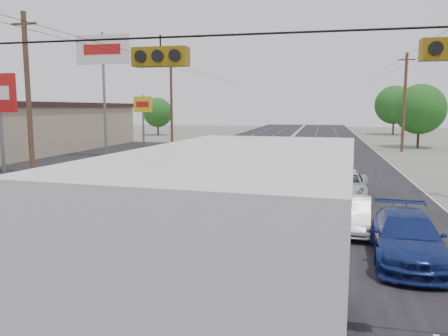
# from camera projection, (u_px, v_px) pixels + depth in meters

# --- Properties ---
(ground) EXTENTS (200.00, 200.00, 0.00)m
(ground) POSITION_uv_depth(u_px,v_px,m) (98.00, 325.00, 9.14)
(ground) COLOR #606356
(ground) RESTS_ON ground
(road_surface) EXTENTS (20.00, 160.00, 0.02)m
(road_surface) POSITION_uv_depth(u_px,v_px,m) (269.00, 160.00, 38.12)
(road_surface) COLOR black
(road_surface) RESTS_ON ground
(center_median) EXTENTS (0.50, 160.00, 0.20)m
(center_median) POSITION_uv_depth(u_px,v_px,m) (269.00, 159.00, 38.11)
(center_median) COLOR gray
(center_median) RESTS_ON ground
(parking_lot) EXTENTS (10.00, 42.00, 0.02)m
(parking_lot) POSITION_uv_depth(u_px,v_px,m) (63.00, 161.00, 37.00)
(parking_lot) COLOR black
(parking_lot) RESTS_ON ground
(utility_pole_left_b) EXTENTS (1.60, 0.30, 10.00)m
(utility_pole_left_b) POSITION_uv_depth(u_px,v_px,m) (28.00, 98.00, 25.66)
(utility_pole_left_b) COLOR #422D1E
(utility_pole_left_b) RESTS_ON ground
(utility_pole_left_c) EXTENTS (1.60, 0.30, 10.00)m
(utility_pole_left_c) POSITION_uv_depth(u_px,v_px,m) (171.00, 102.00, 49.81)
(utility_pole_left_c) COLOR #422D1E
(utility_pole_left_c) RESTS_ON ground
(utility_pole_right_c) EXTENTS (1.60, 0.30, 10.00)m
(utility_pole_right_c) POSITION_uv_depth(u_px,v_px,m) (404.00, 102.00, 44.35)
(utility_pole_right_c) COLOR #422D1E
(utility_pole_right_c) RESTS_ON ground
(traffic_signals) EXTENTS (25.00, 0.30, 0.54)m
(traffic_signals) POSITION_uv_depth(u_px,v_px,m) (155.00, 55.00, 8.08)
(traffic_signals) COLOR black
(traffic_signals) RESTS_ON ground
(pole_sign_billboard) EXTENTS (5.00, 0.25, 11.00)m
(pole_sign_billboard) POSITION_uv_depth(u_px,v_px,m) (103.00, 57.00, 38.13)
(pole_sign_billboard) COLOR slate
(pole_sign_billboard) RESTS_ON ground
(pole_sign_far) EXTENTS (2.20, 0.25, 6.00)m
(pole_sign_far) POSITION_uv_depth(u_px,v_px,m) (143.00, 109.00, 50.67)
(pole_sign_far) COLOR slate
(pole_sign_far) RESTS_ON ground
(tree_left_far) EXTENTS (4.80, 4.80, 6.12)m
(tree_left_far) POSITION_uv_depth(u_px,v_px,m) (158.00, 112.00, 71.40)
(tree_left_far) COLOR #382619
(tree_left_far) RESTS_ON ground
(tree_right_mid) EXTENTS (5.60, 5.60, 7.14)m
(tree_right_mid) POSITION_uv_depth(u_px,v_px,m) (420.00, 109.00, 48.74)
(tree_right_mid) COLOR #382619
(tree_right_mid) RESTS_ON ground
(tree_right_far) EXTENTS (6.40, 6.40, 8.16)m
(tree_right_far) POSITION_uv_depth(u_px,v_px,m) (394.00, 105.00, 72.59)
(tree_right_far) COLOR #382619
(tree_right_far) RESTS_ON ground
(box_truck) EXTENTS (3.25, 8.00, 3.97)m
(box_truck) POSITION_uv_depth(u_px,v_px,m) (252.00, 274.00, 6.55)
(box_truck) COLOR black
(box_truck) RESTS_ON ground
(red_sedan) EXTENTS (1.73, 4.29, 1.38)m
(red_sedan) POSITION_uv_depth(u_px,v_px,m) (210.00, 242.00, 12.53)
(red_sedan) COLOR red
(red_sedan) RESTS_ON ground
(queue_car_a) EXTENTS (1.98, 4.43, 1.48)m
(queue_car_a) POSITION_uv_depth(u_px,v_px,m) (279.00, 195.00, 19.00)
(queue_car_a) COLOR black
(queue_car_a) RESTS_ON ground
(queue_car_b) EXTENTS (1.62, 3.79, 1.21)m
(queue_car_b) POSITION_uv_depth(u_px,v_px,m) (352.00, 215.00, 16.08)
(queue_car_b) COLOR silver
(queue_car_b) RESTS_ON ground
(queue_car_c) EXTENTS (2.59, 4.88, 1.30)m
(queue_car_c) POSITION_uv_depth(u_px,v_px,m) (345.00, 186.00, 21.79)
(queue_car_c) COLOR #B6B8BF
(queue_car_c) RESTS_ON ground
(queue_car_d) EXTENTS (2.21, 4.92, 1.40)m
(queue_car_d) POSITION_uv_depth(u_px,v_px,m) (407.00, 238.00, 12.92)
(queue_car_d) COLOR navy
(queue_car_d) RESTS_ON ground
(oncoming_near) EXTENTS (2.57, 5.60, 1.59)m
(oncoming_near) POSITION_uv_depth(u_px,v_px,m) (90.00, 183.00, 21.60)
(oncoming_near) COLOR black
(oncoming_near) RESTS_ON ground
(oncoming_far) EXTENTS (2.79, 5.41, 1.46)m
(oncoming_far) POSITION_uv_depth(u_px,v_px,m) (233.00, 164.00, 29.58)
(oncoming_far) COLOR #A0A2A8
(oncoming_far) RESTS_ON ground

